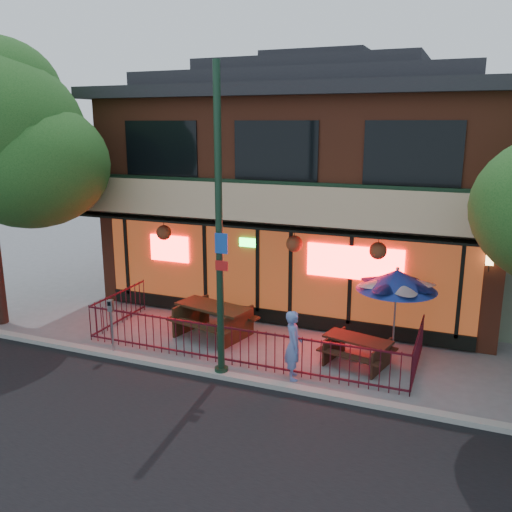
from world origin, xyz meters
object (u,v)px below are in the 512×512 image
(picnic_table_left, at_px, (213,316))
(pedestrian, at_px, (293,345))
(picnic_table_right, at_px, (357,347))
(street_light, at_px, (219,244))
(patio_umbrella, at_px, (397,280))
(parking_meter_near, at_px, (111,318))

(picnic_table_left, relative_size, pedestrian, 1.45)
(picnic_table_right, bearing_deg, pedestrian, -133.96)
(street_light, height_order, picnic_table_left, street_light)
(patio_umbrella, relative_size, pedestrian, 1.40)
(street_light, distance_m, parking_meter_near, 3.72)
(picnic_table_left, height_order, picnic_table_right, picnic_table_left)
(picnic_table_left, xyz_separation_m, picnic_table_right, (4.06, -0.34, -0.13))
(patio_umbrella, bearing_deg, street_light, -141.44)
(picnic_table_left, height_order, patio_umbrella, patio_umbrella)
(parking_meter_near, bearing_deg, street_light, -0.05)
(street_light, xyz_separation_m, pedestrian, (1.58, 0.50, -2.33))
(picnic_table_left, bearing_deg, picnic_table_right, -4.76)
(pedestrian, bearing_deg, patio_umbrella, -64.00)
(picnic_table_left, xyz_separation_m, patio_umbrella, (4.77, 0.69, 1.36))
(picnic_table_right, relative_size, pedestrian, 1.13)
(patio_umbrella, distance_m, parking_meter_near, 7.18)
(parking_meter_near, bearing_deg, pedestrian, 6.19)
(patio_umbrella, bearing_deg, picnic_table_right, -124.45)
(picnic_table_left, height_order, pedestrian, pedestrian)
(picnic_table_right, distance_m, parking_meter_near, 6.13)
(patio_umbrella, bearing_deg, picnic_table_left, -171.74)
(street_light, distance_m, picnic_table_left, 3.55)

